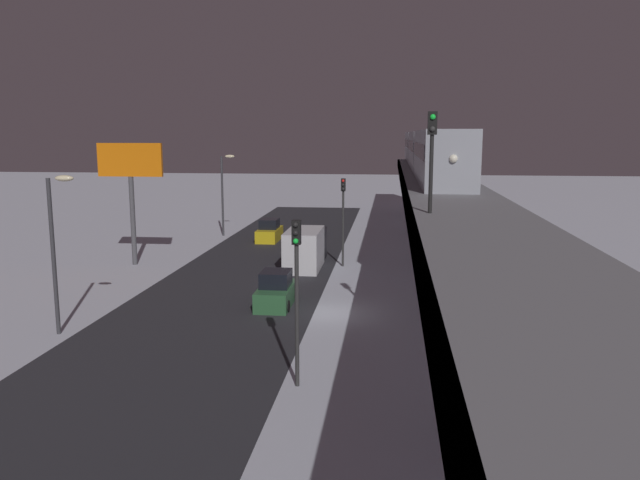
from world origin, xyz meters
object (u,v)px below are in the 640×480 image
object	(u,v)px
subway_train	(426,149)
commercial_billboard	(131,172)
rail_signal	(432,144)
traffic_light_near	(297,279)
sedan_green	(276,292)
sedan_yellow	(269,232)
box_truck	(306,248)
traffic_light_mid	(343,209)

from	to	relation	value
subway_train	commercial_billboard	world-z (taller)	subway_train
rail_signal	traffic_light_near	bearing A→B (deg)	29.17
sedan_green	sedan_yellow	world-z (taller)	same
box_truck	traffic_light_mid	world-z (taller)	traffic_light_mid
sedan_green	traffic_light_mid	distance (m)	11.91
rail_signal	traffic_light_mid	xyz separation A→B (m)	(4.98, -19.50, -4.91)
sedan_yellow	box_truck	size ratio (longest dim) A/B	0.58
commercial_billboard	traffic_light_mid	bearing A→B (deg)	-175.88
rail_signal	traffic_light_mid	size ratio (longest dim) A/B	0.62
subway_train	rail_signal	bearing A→B (deg)	87.39
sedan_yellow	traffic_light_mid	bearing A→B (deg)	125.49
rail_signal	sedan_green	bearing A→B (deg)	-47.02
traffic_light_near	commercial_billboard	size ratio (longest dim) A/B	0.72
box_truck	traffic_light_mid	xyz separation A→B (m)	(-2.70, -0.11, 2.85)
sedan_green	commercial_billboard	xyz separation A→B (m)	(12.46, -9.94, 6.04)
sedan_yellow	box_truck	world-z (taller)	box_truck
sedan_green	traffic_light_mid	size ratio (longest dim) A/B	0.64
sedan_yellow	traffic_light_near	distance (m)	33.82
traffic_light_mid	commercial_billboard	xyz separation A→B (m)	(15.36, 1.11, 2.63)
rail_signal	sedan_yellow	bearing A→B (deg)	-67.42
subway_train	commercial_billboard	xyz separation A→B (m)	(21.97, 17.46, -1.34)
commercial_billboard	sedan_green	bearing A→B (deg)	141.42
subway_train	traffic_light_near	distance (m)	39.41
sedan_yellow	commercial_billboard	size ratio (longest dim) A/B	0.48
traffic_light_mid	commercial_billboard	world-z (taller)	commercial_billboard
box_truck	sedan_yellow	bearing A→B (deg)	-65.70
subway_train	sedan_yellow	size ratio (longest dim) A/B	12.94
box_truck	subway_train	bearing A→B (deg)	-119.50
subway_train	sedan_green	xyz separation A→B (m)	(9.52, 27.40, -7.38)
subway_train	rail_signal	xyz separation A→B (m)	(1.63, 35.86, 0.95)
subway_train	traffic_light_mid	distance (m)	18.09
traffic_light_near	traffic_light_mid	size ratio (longest dim) A/B	1.00
subway_train	sedan_green	bearing A→B (deg)	70.85
sedan_yellow	box_truck	bearing A→B (deg)	114.30
traffic_light_near	commercial_billboard	bearing A→B (deg)	-54.05
subway_train	sedan_green	size ratio (longest dim) A/B	13.55
rail_signal	sedan_green	xyz separation A→B (m)	(7.88, -8.46, -8.33)
box_truck	traffic_light_mid	bearing A→B (deg)	-177.63
rail_signal	traffic_light_near	world-z (taller)	rail_signal
subway_train	traffic_light_mid	size ratio (longest dim) A/B	8.67
sedan_green	traffic_light_mid	bearing A→B (deg)	75.28
rail_signal	sedan_yellow	xyz separation A→B (m)	(12.48, -30.02, -8.31)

